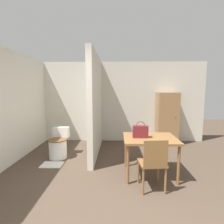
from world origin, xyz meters
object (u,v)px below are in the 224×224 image
Objects in this scene: dining_table at (150,142)px; wooden_cabinet at (167,118)px; toilet at (59,145)px; handbag at (140,131)px; wooden_chair at (153,162)px.

wooden_cabinet is (0.90, 2.04, 0.12)m from dining_table.
handbag is (1.86, -0.86, 0.57)m from toilet.
handbag is at bearing 99.15° from wooden_chair.
wooden_chair is 2.85× the size of handbag.
handbag reaches higher than wooden_chair.
toilet is 3.21m from wooden_cabinet.
wooden_cabinet reaches higher than wooden_chair.
wooden_cabinet is at bearing 66.25° from dining_table.
wooden_chair is (-0.05, -0.54, -0.17)m from dining_table.
wooden_chair reaches higher than dining_table.
handbag is (-0.18, -0.02, 0.20)m from dining_table.
dining_table reaches higher than toilet.
dining_table is 3.19× the size of handbag.
wooden_cabinet reaches higher than dining_table.
toilet is at bearing -157.92° from wooden_cabinet.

